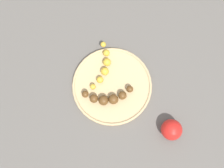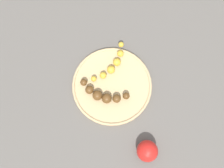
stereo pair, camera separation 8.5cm
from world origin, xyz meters
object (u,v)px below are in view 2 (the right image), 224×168
Objects in this scene: fruit_bowl at (112,86)px; banana_spotted at (112,65)px; banana_overripe at (103,95)px; apple_red at (147,151)px.

fruit_bowl is 2.07× the size of banana_spotted.
fruit_bowl is 0.08m from banana_spotted.
banana_overripe reaches higher than fruit_bowl.
banana_overripe is (-0.05, -0.10, 0.00)m from banana_spotted.
fruit_bowl is at bearing 158.06° from banana_overripe.
fruit_bowl is 0.26m from apple_red.
banana_spotted is 1.94× the size of apple_red.
banana_overripe reaches higher than banana_spotted.
apple_red is (0.08, -0.24, 0.02)m from fruit_bowl.
banana_spotted is at bearing -178.34° from banana_overripe.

